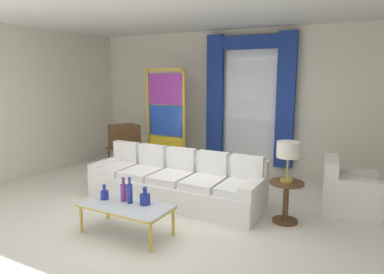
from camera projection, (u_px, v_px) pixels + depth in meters
name	position (u px, v px, depth m)	size (l,w,h in m)	color
ground_plane	(167.00, 216.00, 5.23)	(16.00, 16.00, 0.00)	silver
wall_rear	(243.00, 101.00, 7.61)	(8.00, 0.12, 3.00)	silver
wall_left	(31.00, 103.00, 7.21)	(0.12, 7.00, 3.00)	silver
ceiling_slab	(193.00, 12.00, 5.39)	(8.00, 7.60, 0.04)	white
curtained_window	(249.00, 91.00, 7.33)	(2.00, 0.17, 2.70)	white
couch_white_long	(177.00, 183.00, 5.84)	(2.93, 0.95, 0.86)	white
coffee_table	(126.00, 207.00, 4.59)	(1.20, 0.59, 0.41)	silver
bottle_blue_decanter	(130.00, 192.00, 4.61)	(0.07, 0.07, 0.36)	navy
bottle_crystal_tall	(124.00, 191.00, 4.69)	(0.08, 0.08, 0.33)	#753384
bottle_amber_squat	(145.00, 198.00, 4.57)	(0.14, 0.14, 0.24)	navy
bottle_ruby_flask	(105.00, 194.00, 4.77)	(0.11, 0.11, 0.21)	navy
vintage_tv	(124.00, 137.00, 7.66)	(0.72, 0.76, 1.35)	brown
armchair_white	(347.00, 192.00, 5.44)	(0.92, 0.91, 0.80)	white
stained_glass_divider	(166.00, 123.00, 7.52)	(0.95, 0.05, 2.20)	gold
peacock_figurine	(170.00, 166.00, 7.20)	(0.44, 0.60, 0.50)	beige
round_side_table	(286.00, 198.00, 4.98)	(0.48, 0.48, 0.59)	brown
table_lamp_brass	(288.00, 152.00, 4.86)	(0.32, 0.32, 0.57)	#B29338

